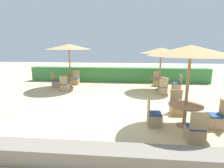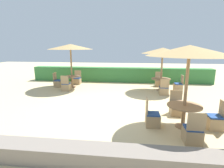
{
  "view_description": "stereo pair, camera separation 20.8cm",
  "coord_description": "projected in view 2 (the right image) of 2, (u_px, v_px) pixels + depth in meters",
  "views": [
    {
      "loc": [
        0.7,
        -7.15,
        2.6
      ],
      "look_at": [
        0.0,
        0.6,
        0.9
      ],
      "focal_mm": 28.0,
      "sensor_mm": 36.0,
      "label": 1
    },
    {
      "loc": [
        0.91,
        -7.12,
        2.6
      ],
      "look_at": [
        0.0,
        0.6,
        0.9
      ],
      "focal_mm": 28.0,
      "sensor_mm": 36.0,
      "label": 2
    }
  ],
  "objects": [
    {
      "name": "parasol_back_left",
      "position": [
        70.0,
        47.0,
        10.74
      ],
      "size": [
        2.78,
        2.78,
        2.71
      ],
      "color": "#93704C",
      "rests_on": "ground_plane"
    },
    {
      "name": "ground_plane",
      "position": [
        110.0,
        107.0,
        7.57
      ],
      "size": [
        40.0,
        40.0,
        0.0
      ],
      "primitive_type": "plane",
      "color": "#C6B284"
    },
    {
      "name": "patio_chair_front_right_south",
      "position": [
        192.0,
        134.0,
        4.75
      ],
      "size": [
        0.46,
        0.46,
        0.93
      ],
      "color": "tan",
      "rests_on": "ground_plane"
    },
    {
      "name": "patio_chair_back_left_north",
      "position": [
        77.0,
        80.0,
        12.1
      ],
      "size": [
        0.46,
        0.46,
        0.93
      ],
      "rotation": [
        0.0,
        0.0,
        3.14
      ],
      "color": "tan",
      "rests_on": "ground_plane"
    },
    {
      "name": "parasol_back_right",
      "position": [
        163.0,
        51.0,
        10.0
      ],
      "size": [
        2.42,
        2.42,
        2.5
      ],
      "color": "#93704C",
      "rests_on": "ground_plane"
    },
    {
      "name": "patio_chair_front_right_east",
      "position": [
        215.0,
        121.0,
        5.55
      ],
      "size": [
        0.46,
        0.46,
        0.93
      ],
      "rotation": [
        0.0,
        0.0,
        1.57
      ],
      "color": "tan",
      "rests_on": "ground_plane"
    },
    {
      "name": "round_table_back_left",
      "position": [
        72.0,
        79.0,
        11.16
      ],
      "size": [
        1.0,
        1.0,
        0.71
      ],
      "color": "#93704C",
      "rests_on": "ground_plane"
    },
    {
      "name": "stone_border",
      "position": [
        89.0,
        156.0,
        3.89
      ],
      "size": [
        10.0,
        0.56,
        0.41
      ],
      "primitive_type": "cube",
      "color": "slate",
      "rests_on": "ground_plane"
    },
    {
      "name": "patio_chair_back_left_west",
      "position": [
        58.0,
        83.0,
        11.3
      ],
      "size": [
        0.46,
        0.46,
        0.93
      ],
      "rotation": [
        0.0,
        0.0,
        -1.57
      ],
      "color": "tan",
      "rests_on": "ground_plane"
    },
    {
      "name": "patio_chair_back_left_south",
      "position": [
        66.0,
        86.0,
        10.32
      ],
      "size": [
        0.46,
        0.46,
        0.93
      ],
      "color": "tan",
      "rests_on": "ground_plane"
    },
    {
      "name": "parasol_front_right",
      "position": [
        190.0,
        51.0,
        5.22
      ],
      "size": [
        2.59,
        2.59,
        2.63
      ],
      "color": "#93704C",
      "rests_on": "ground_plane"
    },
    {
      "name": "patio_chair_back_right_east",
      "position": [
        178.0,
        86.0,
        10.31
      ],
      "size": [
        0.46,
        0.46,
        0.93
      ],
      "rotation": [
        0.0,
        0.0,
        1.57
      ],
      "color": "tan",
      "rests_on": "ground_plane"
    },
    {
      "name": "hedge_row",
      "position": [
        120.0,
        75.0,
        12.91
      ],
      "size": [
        13.0,
        0.7,
        1.05
      ],
      "primitive_type": "cube",
      "color": "#387A3D",
      "rests_on": "ground_plane"
    },
    {
      "name": "patio_chair_back_right_north",
      "position": [
        159.0,
        82.0,
        11.47
      ],
      "size": [
        0.46,
        0.46,
        0.93
      ],
      "rotation": [
        0.0,
        0.0,
        3.14
      ],
      "color": "tan",
      "rests_on": "ground_plane"
    },
    {
      "name": "round_table_back_right",
      "position": [
        161.0,
        81.0,
        10.38
      ],
      "size": [
        1.11,
        1.11,
        0.71
      ],
      "color": "#93704C",
      "rests_on": "ground_plane"
    },
    {
      "name": "patio_chair_front_right_west",
      "position": [
        152.0,
        118.0,
        5.76
      ],
      "size": [
        0.46,
        0.46,
        0.93
      ],
      "rotation": [
        0.0,
        0.0,
        -1.57
      ],
      "color": "tan",
      "rests_on": "ground_plane"
    },
    {
      "name": "patio_chair_back_right_south",
      "position": [
        164.0,
        90.0,
        9.43
      ],
      "size": [
        0.46,
        0.46,
        0.93
      ],
      "color": "tan",
      "rests_on": "ground_plane"
    },
    {
      "name": "patio_chair_front_right_north",
      "position": [
        176.0,
        108.0,
        6.71
      ],
      "size": [
        0.46,
        0.46,
        0.93
      ],
      "rotation": [
        0.0,
        0.0,
        3.14
      ],
      "color": "tan",
      "rests_on": "ground_plane"
    },
    {
      "name": "round_table_front_right",
      "position": [
        184.0,
        110.0,
        5.62
      ],
      "size": [
        1.08,
        1.08,
        0.74
      ],
      "color": "#93704C",
      "rests_on": "ground_plane"
    }
  ]
}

